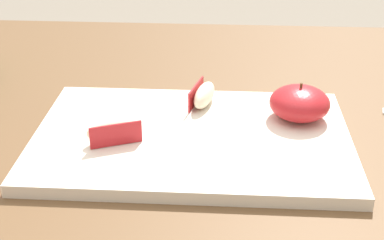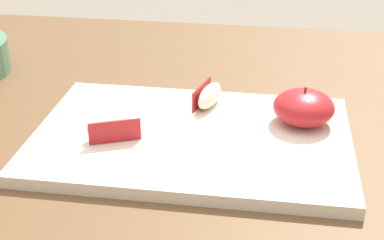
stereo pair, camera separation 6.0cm
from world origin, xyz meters
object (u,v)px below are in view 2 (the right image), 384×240
Objects in this scene: cutting_board at (192,139)px; apple_wedge_back at (209,96)px; apple_half_skin_up at (304,107)px; apple_wedge_middle at (114,127)px.

apple_wedge_back is (0.01, 0.09, 0.02)m from cutting_board.
apple_half_skin_up is at bearing -14.34° from apple_wedge_back.
apple_wedge_middle is 0.16m from apple_wedge_back.
apple_wedge_middle is at bearing -133.15° from apple_wedge_back.
apple_wedge_middle is at bearing -163.91° from cutting_board.
apple_wedge_back reaches higher than cutting_board.
apple_wedge_middle is (-0.10, -0.03, 0.02)m from cutting_board.
cutting_board is 0.09m from apple_wedge_back.
apple_wedge_back is at bearing 46.85° from apple_wedge_middle.
apple_half_skin_up is 0.26m from apple_wedge_middle.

